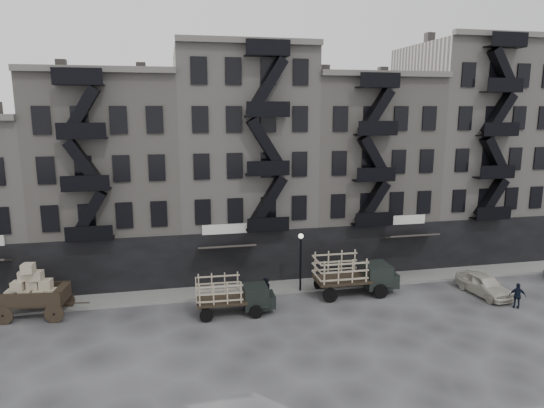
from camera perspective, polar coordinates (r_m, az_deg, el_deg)
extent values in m
plane|color=#38383A|center=(31.79, -0.74, -12.45)|extent=(140.00, 140.00, 0.00)
cube|color=slate|center=(35.16, -1.96, -9.93)|extent=(55.00, 2.50, 0.15)
cube|color=gray|center=(39.14, -18.29, 2.94)|extent=(10.00, 10.00, 15.00)
cube|color=black|center=(35.55, -18.57, -7.01)|extent=(10.00, 0.35, 4.00)
cube|color=#595651|center=(33.76, -20.05, 14.71)|extent=(10.00, 0.50, 0.40)
cube|color=#4C4744|center=(39.33, -23.52, 14.47)|extent=(0.70, 0.70, 1.20)
cube|color=#4C4744|center=(38.69, -15.24, 15.06)|extent=(0.70, 0.70, 1.20)
cube|color=gray|center=(39.19, -3.65, 4.97)|extent=(10.00, 10.00, 17.00)
cube|color=black|center=(35.73, -2.34, -6.31)|extent=(10.00, 0.35, 4.00)
cube|color=#595651|center=(34.16, -2.50, 18.68)|extent=(10.00, 0.50, 0.40)
cube|color=#4C4744|center=(38.93, -8.43, 18.25)|extent=(0.70, 0.70, 1.20)
cube|color=#4C4744|center=(39.69, -0.06, 18.23)|extent=(0.70, 0.70, 1.20)
cube|color=gray|center=(41.94, 10.04, 3.85)|extent=(10.00, 10.00, 15.00)
cube|color=black|center=(38.61, 12.51, -5.23)|extent=(10.00, 0.35, 4.00)
cube|color=#595651|center=(36.97, 13.54, 14.71)|extent=(10.00, 0.50, 0.40)
cube|color=#4C4744|center=(40.67, 6.38, 15.17)|extent=(0.70, 0.70, 1.20)
cube|color=#4C4744|center=(42.70, 13.64, 14.74)|extent=(0.70, 0.70, 1.20)
cube|color=gray|center=(46.46, 21.68, 5.80)|extent=(10.00, 10.00, 18.00)
cube|color=black|center=(43.63, 24.59, -4.09)|extent=(10.00, 0.35, 4.00)
cube|color=#595651|center=(42.47, 26.62, 17.45)|extent=(10.00, 0.50, 0.40)
cube|color=#4C4744|center=(45.09, 19.26, 18.07)|extent=(0.70, 0.70, 1.20)
cube|color=#4C4744|center=(48.09, 25.14, 17.19)|extent=(0.70, 0.70, 1.20)
cylinder|color=black|center=(34.08, 3.38, -7.20)|extent=(0.14, 0.14, 4.00)
sphere|color=silver|center=(33.47, 3.42, -3.79)|extent=(0.36, 0.36, 0.36)
cube|color=black|center=(33.95, -26.12, -10.15)|extent=(4.02, 2.46, 0.21)
cylinder|color=black|center=(33.78, -29.08, -11.40)|extent=(1.17, 0.25, 1.16)
cylinder|color=black|center=(35.58, -27.70, -10.15)|extent=(1.17, 0.25, 1.16)
cylinder|color=black|center=(32.69, -24.25, -11.70)|extent=(1.17, 0.25, 1.16)
cylinder|color=black|center=(34.54, -23.10, -10.37)|extent=(1.17, 0.25, 1.16)
cube|color=black|center=(33.23, -23.43, -9.59)|extent=(0.73, 1.74, 0.85)
cube|color=black|center=(31.04, -5.92, -11.17)|extent=(3.19, 1.94, 0.17)
cube|color=black|center=(31.22, -1.97, -10.80)|extent=(1.53, 1.71, 1.39)
cube|color=black|center=(31.44, -0.44, -11.17)|extent=(0.78, 1.41, 0.83)
cylinder|color=black|center=(30.61, -1.88, -12.57)|extent=(0.84, 0.23, 0.83)
cylinder|color=black|center=(32.29, -2.37, -11.27)|extent=(0.84, 0.23, 0.83)
cylinder|color=black|center=(30.36, -7.72, -12.89)|extent=(0.84, 0.23, 0.83)
cylinder|color=black|center=(32.06, -7.88, -11.55)|extent=(0.84, 0.23, 0.83)
cube|color=black|center=(34.21, 8.24, -8.75)|extent=(3.73, 2.22, 0.20)
cube|color=black|center=(35.06, 12.15, -8.20)|extent=(1.77, 1.98, 1.64)
cube|color=black|center=(35.56, 13.60, -8.54)|extent=(0.89, 1.65, 0.98)
cylinder|color=black|center=(34.35, 12.66, -9.99)|extent=(0.98, 0.25, 0.98)
cylinder|color=black|center=(36.22, 11.25, -8.80)|extent=(0.98, 0.25, 0.98)
cylinder|color=black|center=(33.11, 6.86, -10.62)|extent=(0.98, 0.25, 0.98)
cylinder|color=black|center=(35.05, 5.74, -9.33)|extent=(0.98, 0.25, 0.98)
imported|color=beige|center=(37.08, 23.67, -8.66)|extent=(2.29, 4.58, 1.50)
imported|color=black|center=(32.66, -0.77, -10.12)|extent=(1.08, 1.04, 1.75)
imported|color=black|center=(35.58, 26.92, -9.61)|extent=(1.07, 0.84, 1.70)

